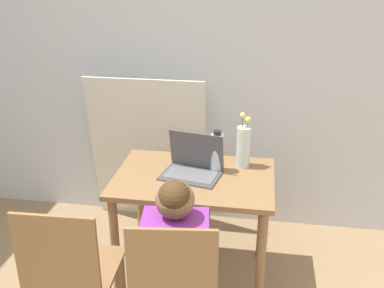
{
  "coord_description": "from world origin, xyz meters",
  "views": [
    {
      "loc": [
        0.49,
        -0.79,
        1.87
      ],
      "look_at": [
        0.11,
        1.53,
        0.88
      ],
      "focal_mm": 42.0,
      "sensor_mm": 36.0,
      "label": 1
    }
  ],
  "objects_px": {
    "laptop": "(193,165)",
    "flower_vase": "(244,145)",
    "person_seated": "(177,244)",
    "water_bottle": "(217,152)",
    "chair_spare": "(72,276)"
  },
  "relations": [
    {
      "from": "person_seated",
      "to": "laptop",
      "type": "bearing_deg",
      "value": -95.11
    },
    {
      "from": "person_seated",
      "to": "laptop",
      "type": "height_order",
      "value": "person_seated"
    },
    {
      "from": "person_seated",
      "to": "chair_spare",
      "type": "bearing_deg",
      "value": 5.04
    },
    {
      "from": "laptop",
      "to": "flower_vase",
      "type": "height_order",
      "value": "flower_vase"
    },
    {
      "from": "person_seated",
      "to": "water_bottle",
      "type": "height_order",
      "value": "person_seated"
    },
    {
      "from": "person_seated",
      "to": "flower_vase",
      "type": "bearing_deg",
      "value": -116.35
    },
    {
      "from": "laptop",
      "to": "chair_spare",
      "type": "bearing_deg",
      "value": -113.23
    },
    {
      "from": "person_seated",
      "to": "water_bottle",
      "type": "xyz_separation_m",
      "value": [
        0.11,
        0.65,
        0.19
      ]
    },
    {
      "from": "person_seated",
      "to": "laptop",
      "type": "xyz_separation_m",
      "value": [
        -0.02,
        0.59,
        0.13
      ]
    },
    {
      "from": "laptop",
      "to": "flower_vase",
      "type": "bearing_deg",
      "value": 39.03
    },
    {
      "from": "person_seated",
      "to": "flower_vase",
      "type": "height_order",
      "value": "flower_vase"
    },
    {
      "from": "chair_spare",
      "to": "water_bottle",
      "type": "height_order",
      "value": "water_bottle"
    },
    {
      "from": "chair_spare",
      "to": "flower_vase",
      "type": "height_order",
      "value": "flower_vase"
    },
    {
      "from": "laptop",
      "to": "water_bottle",
      "type": "height_order",
      "value": "water_bottle"
    },
    {
      "from": "flower_vase",
      "to": "water_bottle",
      "type": "xyz_separation_m",
      "value": [
        -0.15,
        -0.08,
        -0.02
      ]
    }
  ]
}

